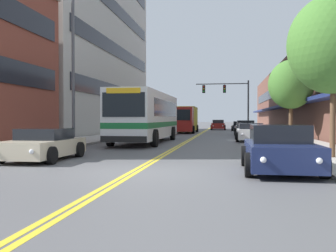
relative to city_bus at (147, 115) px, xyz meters
name	(u,v)px	position (x,y,z in m)	size (l,w,h in m)	color
ground_plane	(205,131)	(2.54, 23.38, -1.83)	(240.00, 240.00, 0.00)	#565659
sidewalk_left	(150,130)	(-4.66, 23.38, -1.77)	(3.40, 106.00, 0.12)	#B2ADA5
sidewalk_right	(263,131)	(9.74, 23.38, -1.77)	(3.40, 106.00, 0.12)	#B2ADA5
centre_line	(205,131)	(2.54, 23.38, -1.83)	(0.34, 106.00, 0.01)	yellow
storefront_row_right	(313,97)	(15.67, 23.38, 2.38)	(9.10, 68.00, 8.43)	brown
city_bus	(147,115)	(0.00, 0.00, 0.00)	(2.88, 11.44, 3.25)	silver
car_silver_parked_left_near	(153,129)	(-1.83, 10.97, -1.23)	(2.18, 4.34, 1.31)	#B7B7BC
car_champagne_parked_left_mid	(43,145)	(-1.74, -11.00, -1.26)	(2.18, 4.19, 1.21)	beige
car_navy_parked_right_foreground	(280,150)	(6.87, -12.83, -1.18)	(2.18, 4.15, 1.41)	#19234C
car_white_parked_right_mid	(250,132)	(6.95, 2.82, -1.23)	(2.13, 4.88, 1.26)	white
car_dark_grey_parked_right_far	(245,129)	(6.98, 11.00, -1.17)	(2.04, 4.28, 1.42)	#38383D
car_charcoal_parked_right_end	(240,126)	(6.93, 25.77, -1.27)	(2.13, 4.23, 1.21)	#232328
car_red_moving_lead	(218,125)	(4.06, 29.05, -1.17)	(2.07, 4.40, 1.40)	maroon
box_truck	(184,119)	(0.59, 16.95, -0.29)	(2.70, 7.03, 2.92)	maroon
traffic_signal_mast	(230,95)	(5.57, 20.18, 2.49)	(6.21, 0.38, 6.04)	#47474C
street_lamp_left_near	(77,49)	(-2.54, -5.72, 3.42)	(1.94, 0.28, 9.04)	#47474C
street_tree_right_near	(333,45)	(9.30, -9.37, 2.60)	(3.45, 3.45, 6.21)	brown
street_tree_right_mid	(291,85)	(9.74, 2.93, 2.16)	(3.15, 3.15, 5.62)	brown
fire_hydrant	(278,136)	(8.49, 0.12, -1.32)	(0.29, 0.21, 0.78)	yellow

